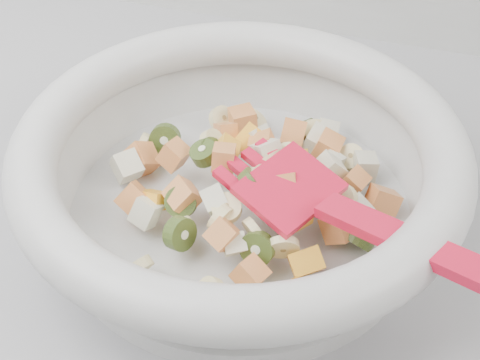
% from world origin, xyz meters
% --- Properties ---
extents(mixing_bowl, '(0.46, 0.36, 0.11)m').
position_xyz_m(mixing_bowl, '(0.14, 1.41, 0.95)').
color(mixing_bowl, silver).
rests_on(mixing_bowl, counter).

